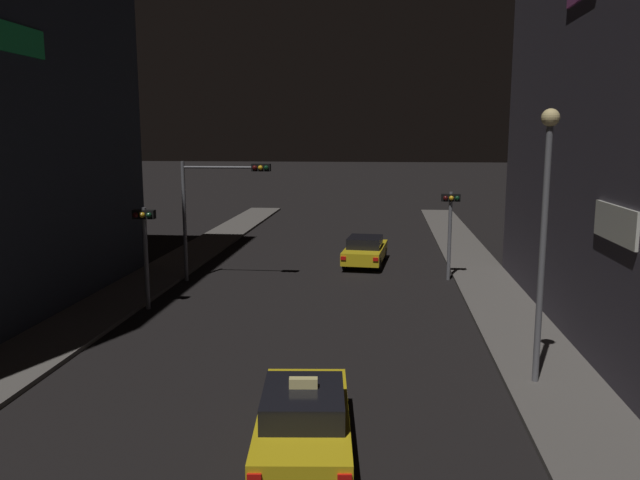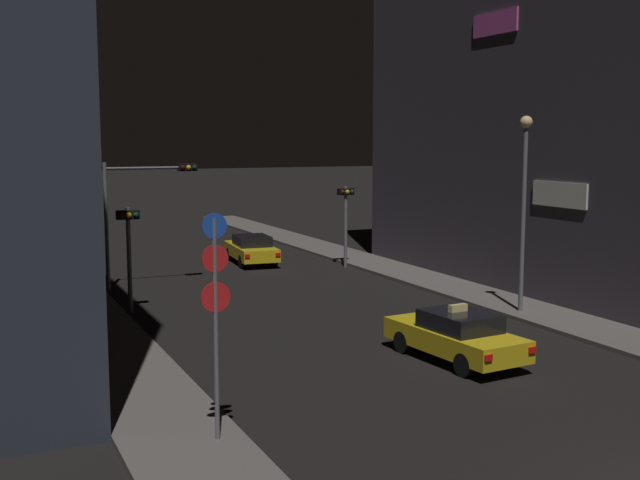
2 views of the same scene
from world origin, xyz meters
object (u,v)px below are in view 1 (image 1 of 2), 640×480
far_car (365,250)px  street_lamp_near_block (545,212)px  taxi (304,419)px  traffic_light_left_kerb (145,237)px  traffic_light_overhead (217,196)px  traffic_light_right_kerb (450,218)px

far_car → street_lamp_near_block: 16.05m
taxi → street_lamp_near_block: street_lamp_near_block is taller
far_car → traffic_light_left_kerb: 11.93m
traffic_light_overhead → traffic_light_right_kerb: 10.18m
street_lamp_near_block → traffic_light_left_kerb: bearing=154.5°
traffic_light_right_kerb → street_lamp_near_block: bearing=-85.1°
traffic_light_left_kerb → street_lamp_near_block: bearing=-25.5°
traffic_light_left_kerb → traffic_light_right_kerb: size_ratio=0.96×
traffic_light_left_kerb → traffic_light_overhead: bearing=72.3°
far_car → traffic_light_overhead: 8.19m
traffic_light_left_kerb → street_lamp_near_block: size_ratio=0.55×
far_car → street_lamp_near_block: (4.79, -14.86, 3.76)m
traffic_light_overhead → traffic_light_right_kerb: size_ratio=1.34×
far_car → traffic_light_overhead: (-6.27, -4.30, 3.05)m
far_car → traffic_light_right_kerb: size_ratio=1.18×
traffic_light_overhead → traffic_light_right_kerb: (10.04, 1.35, -1.00)m
taxi → traffic_light_overhead: traffic_light_overhead is taller
far_car → traffic_light_left_kerb: (-7.73, -8.88, 1.97)m
traffic_light_left_kerb → traffic_light_right_kerb: bearing=27.3°
street_lamp_near_block → far_car: bearing=107.9°
traffic_light_overhead → street_lamp_near_block: street_lamp_near_block is taller
traffic_light_overhead → street_lamp_near_block: (11.06, -10.56, 0.71)m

